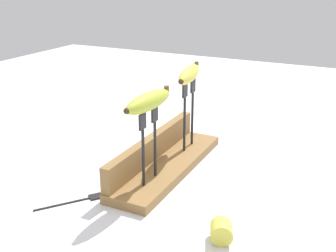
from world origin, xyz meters
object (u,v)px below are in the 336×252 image
banana_raised_left (148,101)px  fork_fallen_near (80,199)px  fork_stand_right (189,109)px  banana_chunk_near (221,231)px  fork_stand_left (149,139)px  banana_raised_right (189,74)px

banana_raised_left → fork_fallen_near: banana_raised_left is taller
fork_stand_right → banana_chunk_near: (-0.35, -0.22, -0.12)m
fork_stand_right → banana_raised_left: banana_raised_left is taller
banana_chunk_near → fork_fallen_near: bearing=90.0°
fork_fallen_near → fork_stand_left: bearing=-44.4°
fork_stand_left → fork_fallen_near: bearing=135.6°
fork_stand_left → banana_chunk_near: size_ratio=3.15×
fork_stand_left → banana_chunk_near: fork_stand_left is taller
banana_raised_right → banana_chunk_near: size_ratio=3.19×
fork_fallen_near → banana_raised_left: bearing=-44.4°
fork_stand_left → fork_fallen_near: size_ratio=1.27×
banana_raised_left → banana_chunk_near: bearing=-118.0°
fork_stand_left → banana_raised_right: bearing=-0.0°
fork_stand_right → banana_raised_right: 0.10m
fork_stand_left → fork_stand_right: (0.23, -0.00, 0.01)m
banana_raised_left → banana_raised_right: (0.23, -0.00, 0.01)m
banana_raised_left → banana_chunk_near: size_ratio=3.10×
fork_stand_left → banana_raised_left: 0.09m
fork_fallen_near → banana_chunk_near: banana_chunk_near is taller
fork_stand_right → fork_fallen_near: bearing=161.3°
banana_raised_left → fork_fallen_near: size_ratio=1.25×
fork_stand_left → banana_raised_left: banana_raised_left is taller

